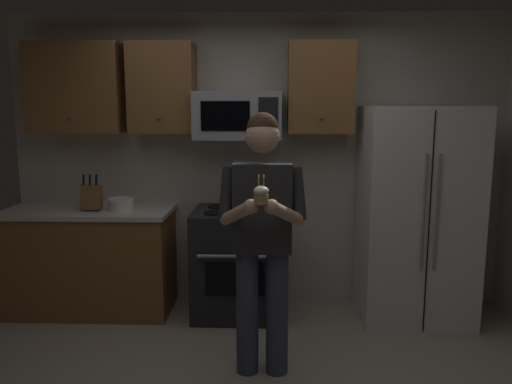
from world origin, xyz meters
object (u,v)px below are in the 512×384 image
object	(u,v)px
person	(262,231)
bowl_large_white	(121,204)
microwave	(238,116)
cupcake	(261,195)
refrigerator	(416,215)
oven_range	(238,262)
knife_block	(92,197)

from	to	relation	value
person	bowl_large_white	bearing A→B (deg)	140.91
microwave	person	bearing A→B (deg)	-78.42
person	cupcake	distance (m)	0.44
microwave	cupcake	xyz separation A→B (m)	(0.23, -1.47, -0.43)
cupcake	refrigerator	bearing A→B (deg)	45.91
person	cupcake	xyz separation A→B (m)	(-0.00, -0.33, 0.30)
oven_range	microwave	world-z (taller)	microwave
knife_block	person	world-z (taller)	person
oven_range	knife_block	xyz separation A→B (m)	(-1.25, -0.03, 0.57)
refrigerator	cupcake	distance (m)	1.86
refrigerator	cupcake	world-z (taller)	refrigerator
oven_range	knife_block	bearing A→B (deg)	-178.65
cupcake	person	bearing A→B (deg)	90.00
microwave	refrigerator	size ratio (longest dim) A/B	0.41
bowl_large_white	person	size ratio (longest dim) A/B	0.12
cupcake	bowl_large_white	bearing A→B (deg)	132.82
knife_block	bowl_large_white	size ratio (longest dim) A/B	1.46
person	cupcake	world-z (taller)	person
microwave	knife_block	size ratio (longest dim) A/B	2.31
oven_range	bowl_large_white	bearing A→B (deg)	-179.01
oven_range	knife_block	world-z (taller)	knife_block
knife_block	cupcake	distance (m)	2.00
person	cupcake	size ratio (longest dim) A/B	10.13
refrigerator	cupcake	size ratio (longest dim) A/B	10.35
refrigerator	microwave	bearing A→B (deg)	173.97
cupcake	microwave	bearing A→B (deg)	99.03
refrigerator	person	bearing A→B (deg)	-142.31
microwave	refrigerator	distance (m)	1.72
microwave	bowl_large_white	size ratio (longest dim) A/B	3.38
oven_range	person	world-z (taller)	person
refrigerator	person	world-z (taller)	refrigerator
cupcake	knife_block	bearing A→B (deg)	138.30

